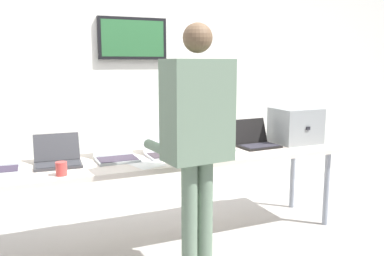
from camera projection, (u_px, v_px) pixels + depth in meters
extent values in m
cube|color=#A7A4A0|center=(171.00, 243.00, 3.44)|extent=(8.00, 8.00, 0.04)
cube|color=silver|center=(132.00, 85.00, 4.25)|extent=(8.00, 0.06, 2.52)
cube|color=black|center=(133.00, 39.00, 4.12)|extent=(0.71, 0.05, 0.42)
cube|color=#2B6035|center=(133.00, 38.00, 4.11)|extent=(0.65, 0.02, 0.36)
cube|color=beige|center=(170.00, 158.00, 3.31)|extent=(3.09, 0.70, 0.04)
cylinder|color=gray|center=(326.00, 188.00, 3.72)|extent=(0.05, 0.05, 0.70)
cylinder|color=gray|center=(293.00, 175.00, 4.17)|extent=(0.05, 0.05, 0.70)
cube|color=gray|center=(295.00, 125.00, 3.83)|extent=(0.41, 0.35, 0.33)
cube|color=black|center=(308.00, 128.00, 3.66)|extent=(0.04, 0.01, 0.03)
cube|color=#343438|center=(58.00, 165.00, 2.97)|extent=(0.35, 0.24, 0.02)
cube|color=#313237|center=(58.00, 164.00, 2.95)|extent=(0.32, 0.19, 0.00)
cube|color=#343438|center=(57.00, 147.00, 3.10)|extent=(0.34, 0.13, 0.20)
cube|color=#22623F|center=(57.00, 147.00, 3.10)|extent=(0.31, 0.11, 0.17)
cube|color=#AFB6B7|center=(117.00, 160.00, 3.14)|extent=(0.32, 0.25, 0.02)
cube|color=#352B39|center=(118.00, 158.00, 3.13)|extent=(0.29, 0.20, 0.00)
cube|color=#AFB6B7|center=(111.00, 141.00, 3.29)|extent=(0.32, 0.13, 0.22)
cube|color=#275C3B|center=(111.00, 141.00, 3.29)|extent=(0.29, 0.11, 0.19)
cube|color=#AFADB6|center=(168.00, 155.00, 3.28)|extent=(0.34, 0.25, 0.02)
cube|color=#352B32|center=(168.00, 154.00, 3.27)|extent=(0.31, 0.20, 0.00)
cube|color=#AFADB6|center=(160.00, 137.00, 3.42)|extent=(0.33, 0.12, 0.22)
cube|color=white|center=(160.00, 138.00, 3.43)|extent=(0.31, 0.10, 0.19)
cube|color=#ADB6B7|center=(215.00, 150.00, 3.49)|extent=(0.31, 0.23, 0.02)
cube|color=#273239|center=(216.00, 149.00, 3.48)|extent=(0.28, 0.18, 0.00)
cube|color=#ADB6B7|center=(208.00, 134.00, 3.58)|extent=(0.30, 0.06, 0.22)
cube|color=#3A4E79|center=(208.00, 134.00, 3.59)|extent=(0.28, 0.04, 0.19)
cube|color=black|center=(259.00, 146.00, 3.63)|extent=(0.36, 0.25, 0.02)
cube|color=#2B2933|center=(260.00, 145.00, 3.62)|extent=(0.33, 0.20, 0.00)
cube|color=black|center=(250.00, 131.00, 3.75)|extent=(0.36, 0.11, 0.22)
cube|color=silver|center=(249.00, 131.00, 3.75)|extent=(0.33, 0.09, 0.19)
cylinder|color=slate|center=(189.00, 222.00, 2.75)|extent=(0.12, 0.12, 0.85)
cylinder|color=slate|center=(205.00, 218.00, 2.81)|extent=(0.12, 0.12, 0.85)
cube|color=slate|center=(197.00, 111.00, 2.65)|extent=(0.46, 0.30, 0.67)
sphere|color=brown|center=(198.00, 38.00, 2.58)|extent=(0.19, 0.19, 0.19)
cylinder|color=slate|center=(157.00, 148.00, 2.87)|extent=(0.10, 0.33, 0.07)
cylinder|color=slate|center=(197.00, 143.00, 3.03)|extent=(0.10, 0.33, 0.07)
cylinder|color=#C33F3B|center=(61.00, 169.00, 2.73)|extent=(0.08, 0.08, 0.09)
cube|color=white|center=(144.00, 164.00, 3.05)|extent=(0.29, 0.35, 0.00)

